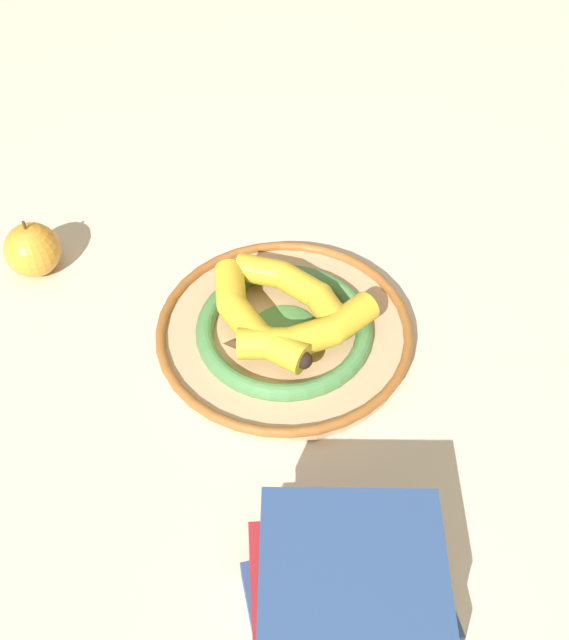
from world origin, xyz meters
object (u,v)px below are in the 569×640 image
Objects in this scene: decorative_bowl at (284,332)px; banana_a at (298,290)px; banana_b at (249,316)px; banana_c at (306,333)px; apple at (33,250)px; book_stack at (351,592)px.

decorative_bowl is 1.85× the size of banana_a.
banana_b and banana_c have the same top height.
banana_b is 1.97× the size of apple.
banana_c is at bearing 44.85° from decorative_bowl.
banana_b is 0.95× the size of banana_c.
apple is at bearing -102.03° from decorative_bowl.
apple reaches higher than banana_b.
banana_c is at bearing 135.92° from banana_a.
decorative_bowl is at bearing 77.97° from apple.
apple is at bearing 25.59° from banana_a.
book_stack reaches higher than banana_c.
banana_a is (-0.04, 0.01, 0.04)m from decorative_bowl.
book_stack is at bearing -14.94° from banana_b.
banana_c is 0.85× the size of book_stack.
apple is (-0.08, -0.36, 0.02)m from decorative_bowl.
banana_c is (0.03, 0.03, 0.04)m from decorative_bowl.
decorative_bowl is at bearing 104.66° from banana_c.
banana_a is 1.01× the size of banana_b.
decorative_bowl is 1.88× the size of banana_b.
banana_b is 0.33m from apple.
apple is (-0.11, -0.39, -0.02)m from banana_c.
banana_b is 0.80× the size of book_stack.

